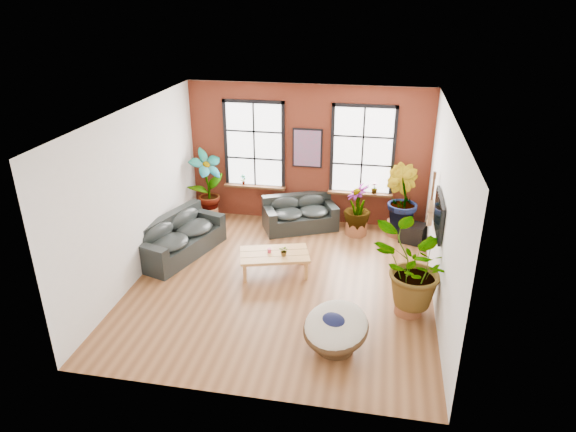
% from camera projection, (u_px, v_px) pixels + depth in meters
% --- Properties ---
extents(room, '(6.04, 6.54, 3.54)m').
position_uv_depth(room, '(284.00, 202.00, 9.97)').
color(room, brown).
rests_on(room, ground).
extents(sofa_back, '(1.98, 1.53, 0.82)m').
position_uv_depth(sofa_back, '(300.00, 214.00, 12.85)').
color(sofa_back, black).
rests_on(sofa_back, ground).
extents(sofa_left, '(1.58, 2.41, 0.88)m').
position_uv_depth(sofa_left, '(178.00, 238.00, 11.56)').
color(sofa_left, black).
rests_on(sofa_left, ground).
extents(coffee_table, '(1.60, 1.18, 0.55)m').
position_uv_depth(coffee_table, '(274.00, 256.00, 10.79)').
color(coffee_table, '#BF8644').
rests_on(coffee_table, ground).
extents(papasan_chair, '(1.45, 1.45, 0.82)m').
position_uv_depth(papasan_chair, '(336.00, 328.00, 8.46)').
color(papasan_chair, '#472F19').
rests_on(papasan_chair, ground).
extents(poster, '(0.74, 0.06, 0.98)m').
position_uv_depth(poster, '(307.00, 148.00, 12.62)').
color(poster, black).
rests_on(poster, room).
extents(tv_wall_unit, '(0.13, 1.86, 1.20)m').
position_uv_depth(tv_wall_unit, '(436.00, 214.00, 9.97)').
color(tv_wall_unit, black).
rests_on(tv_wall_unit, room).
extents(media_box, '(0.66, 0.60, 0.46)m').
position_uv_depth(media_box, '(413.00, 233.00, 12.19)').
color(media_box, black).
rests_on(media_box, ground).
extents(pot_back_left, '(0.51, 0.51, 0.35)m').
position_uv_depth(pot_back_left, '(209.00, 214.00, 13.34)').
color(pot_back_left, brown).
rests_on(pot_back_left, ground).
extents(pot_back_right, '(0.59, 0.59, 0.37)m').
position_uv_depth(pot_back_right, '(397.00, 228.00, 12.56)').
color(pot_back_right, brown).
rests_on(pot_back_right, ground).
extents(pot_right_wall, '(0.58, 0.58, 0.37)m').
position_uv_depth(pot_right_wall, '(408.00, 304.00, 9.52)').
color(pot_right_wall, brown).
rests_on(pot_right_wall, ground).
extents(pot_mid, '(0.64, 0.64, 0.38)m').
position_uv_depth(pot_mid, '(356.00, 227.00, 12.59)').
color(pot_mid, brown).
rests_on(pot_mid, ground).
extents(floor_plant_back_left, '(1.06, 1.11, 1.75)m').
position_uv_depth(floor_plant_back_left, '(207.00, 183.00, 13.02)').
color(floor_plant_back_left, '#235516').
rests_on(floor_plant_back_left, ground).
extents(floor_plant_back_right, '(1.11, 1.14, 1.61)m').
position_uv_depth(floor_plant_back_right, '(401.00, 199.00, 12.23)').
color(floor_plant_back_right, '#235516').
rests_on(floor_plant_back_right, ground).
extents(floor_plant_right_wall, '(1.70, 1.58, 1.55)m').
position_uv_depth(floor_plant_right_wall, '(412.00, 269.00, 9.21)').
color(floor_plant_right_wall, '#235516').
rests_on(floor_plant_right_wall, ground).
extents(floor_plant_mid, '(0.80, 0.80, 1.16)m').
position_uv_depth(floor_plant_mid, '(357.00, 207.00, 12.36)').
color(floor_plant_mid, '#235516').
rests_on(floor_plant_mid, ground).
extents(table_plant, '(0.24, 0.23, 0.22)m').
position_uv_depth(table_plant, '(284.00, 251.00, 10.62)').
color(table_plant, '#235516').
rests_on(table_plant, coffee_table).
extents(sill_plant_left, '(0.17, 0.17, 0.27)m').
position_uv_depth(sill_plant_left, '(243.00, 180.00, 13.22)').
color(sill_plant_left, '#235516').
rests_on(sill_plant_left, room).
extents(sill_plant_right, '(0.19, 0.19, 0.27)m').
position_uv_depth(sill_plant_right, '(374.00, 188.00, 12.66)').
color(sill_plant_right, '#235516').
rests_on(sill_plant_right, room).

